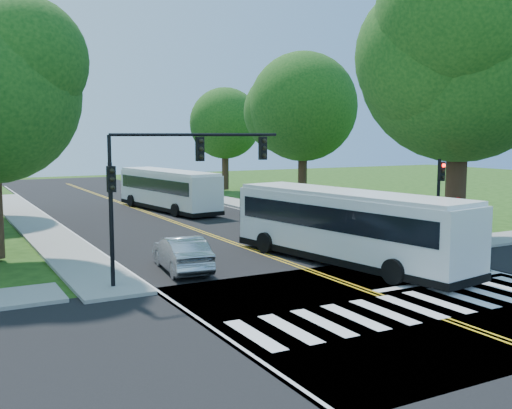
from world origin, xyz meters
TOP-DOWN VIEW (x-y plane):
  - ground at (0.00, 0.00)m, footprint 140.00×140.00m
  - road at (0.00, 18.00)m, footprint 14.00×96.00m
  - cross_road at (0.00, 0.00)m, footprint 60.00×12.00m
  - center_line at (0.00, 22.00)m, footprint 0.36×70.00m
  - edge_line_w at (-6.80, 22.00)m, footprint 0.12×70.00m
  - edge_line_e at (6.80, 22.00)m, footprint 0.12×70.00m
  - crosswalk at (0.00, -0.50)m, footprint 12.60×3.00m
  - stop_bar at (3.50, 1.60)m, footprint 6.60×0.40m
  - sidewalk_nw at (-8.30, 25.00)m, footprint 2.60×40.00m
  - sidewalk_ne at (8.30, 25.00)m, footprint 2.60×40.00m
  - tree_ne_big at (11.00, 8.00)m, footprint 10.80×10.80m
  - tree_east_mid at (11.50, 24.00)m, footprint 8.40×8.40m
  - tree_east_far at (12.50, 40.00)m, footprint 7.20×7.20m
  - signal_nw at (-5.86, 6.43)m, footprint 7.15×0.46m
  - signal_ne at (8.20, 6.44)m, footprint 0.30×0.46m
  - stop_sign at (9.00, 5.98)m, footprint 0.76×0.08m
  - bus_lead at (2.23, 6.07)m, footprint 4.75×12.79m
  - bus_follow at (1.77, 27.68)m, footprint 4.07×12.04m
  - hatchback at (-4.81, 8.16)m, footprint 2.08×4.67m
  - suv at (5.67, 8.50)m, footprint 3.62×5.68m
  - dark_sedan at (5.16, 18.04)m, footprint 3.07×4.69m

SIDE VIEW (x-z plane):
  - ground at x=0.00m, z-range 0.00..0.00m
  - road at x=0.00m, z-range 0.00..0.01m
  - cross_road at x=0.00m, z-range 0.00..0.01m
  - center_line at x=0.00m, z-range 0.01..0.02m
  - edge_line_w at x=-6.80m, z-range 0.01..0.02m
  - edge_line_e at x=6.80m, z-range 0.01..0.02m
  - crosswalk at x=0.00m, z-range 0.01..0.02m
  - stop_bar at x=3.50m, z-range 0.01..0.02m
  - sidewalk_nw at x=-8.30m, z-range 0.00..0.15m
  - sidewalk_ne at x=8.30m, z-range 0.00..0.15m
  - dark_sedan at x=5.16m, z-range 0.01..1.28m
  - suv at x=5.67m, z-range 0.01..1.47m
  - hatchback at x=-4.81m, z-range 0.01..1.50m
  - bus_follow at x=1.77m, z-range 0.10..3.15m
  - bus_lead at x=2.23m, z-range 0.10..3.34m
  - stop_sign at x=9.00m, z-range 0.77..3.30m
  - signal_ne at x=8.20m, z-range 0.76..5.16m
  - signal_nw at x=-5.86m, z-range 1.55..7.21m
  - tree_east_far at x=12.50m, z-range 1.69..12.03m
  - tree_east_mid at x=11.50m, z-range 1.89..13.82m
  - tree_ne_big at x=11.00m, z-range 2.17..17.08m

